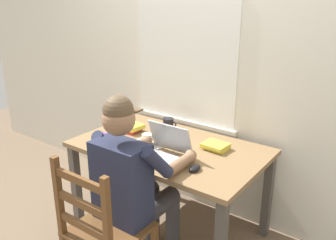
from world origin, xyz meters
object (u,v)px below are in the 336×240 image
object	(u,v)px
desk	(169,156)
wooden_chair	(103,232)
coffee_mug_dark	(168,124)
book_stack_side	(130,127)
laptop	(162,151)
landscape_photo_print	(103,134)
computer_mouse	(195,168)
book_stack_main	(215,146)
seated_person	(134,179)
coffee_mug_white	(148,140)

from	to	relation	value
desk	wooden_chair	bearing A→B (deg)	-83.79
coffee_mug_dark	book_stack_side	bearing A→B (deg)	-136.49
laptop	landscape_photo_print	xyz separation A→B (m)	(-0.64, 0.06, -0.05)
computer_mouse	coffee_mug_dark	distance (m)	0.75
computer_mouse	book_stack_main	bearing A→B (deg)	98.97
book_stack_side	wooden_chair	bearing A→B (deg)	-58.21
seated_person	landscape_photo_print	size ratio (longest dim) A/B	9.60
coffee_mug_white	book_stack_main	distance (m)	0.49
desk	landscape_photo_print	size ratio (longest dim) A/B	10.63
computer_mouse	coffee_mug_white	world-z (taller)	coffee_mug_white
book_stack_main	book_stack_side	xyz separation A→B (m)	(-0.73, -0.09, 0.01)
wooden_chair	laptop	distance (m)	0.65
desk	landscape_photo_print	distance (m)	0.58
coffee_mug_dark	book_stack_side	xyz separation A→B (m)	(-0.23, -0.21, -0.01)
coffee_mug_dark	book_stack_main	xyz separation A→B (m)	(0.51, -0.12, -0.02)
coffee_mug_white	seated_person	bearing A→B (deg)	-61.95
wooden_chair	computer_mouse	world-z (taller)	wooden_chair
book_stack_side	coffee_mug_dark	bearing A→B (deg)	43.51
wooden_chair	coffee_mug_white	distance (m)	0.78
desk	book_stack_main	xyz separation A→B (m)	(0.30, 0.15, 0.11)
seated_person	book_stack_side	distance (m)	0.75
desk	coffee_mug_dark	size ratio (longest dim) A/B	10.99
book_stack_side	landscape_photo_print	size ratio (longest dim) A/B	1.66
wooden_chair	book_stack_side	size ratio (longest dim) A/B	4.37
seated_person	wooden_chair	world-z (taller)	seated_person
wooden_chair	coffee_mug_dark	size ratio (longest dim) A/B	7.50
book_stack_main	computer_mouse	bearing A→B (deg)	-81.03
seated_person	book_stack_main	bearing A→B (deg)	71.31
desk	laptop	xyz separation A→B (m)	(0.08, -0.20, 0.14)
book_stack_side	laptop	bearing A→B (deg)	-26.09
seated_person	landscape_photo_print	world-z (taller)	seated_person
seated_person	laptop	bearing A→B (deg)	90.15
book_stack_side	book_stack_main	bearing A→B (deg)	7.14
wooden_chair	book_stack_side	distance (m)	1.02
book_stack_side	seated_person	bearing A→B (deg)	-46.87
computer_mouse	laptop	bearing A→B (deg)	174.55
desk	laptop	size ratio (longest dim) A/B	4.19
landscape_photo_print	book_stack_main	bearing A→B (deg)	6.43
wooden_chair	coffee_mug_dark	xyz separation A→B (m)	(-0.29, 1.04, 0.30)
seated_person	landscape_photo_print	distance (m)	0.73
seated_person	coffee_mug_dark	bearing A→B (deg)	110.73
wooden_chair	book_stack_main	bearing A→B (deg)	76.76
computer_mouse	landscape_photo_print	distance (m)	0.92
coffee_mug_dark	landscape_photo_print	bearing A→B (deg)	-131.10
computer_mouse	seated_person	bearing A→B (deg)	-135.40
landscape_photo_print	coffee_mug_white	bearing A→B (deg)	-6.03
laptop	coffee_mug_white	size ratio (longest dim) A/B	2.81
desk	landscape_photo_print	xyz separation A→B (m)	(-0.56, -0.13, 0.09)
landscape_photo_print	computer_mouse	bearing A→B (deg)	-17.26
laptop	coffee_mug_white	world-z (taller)	laptop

